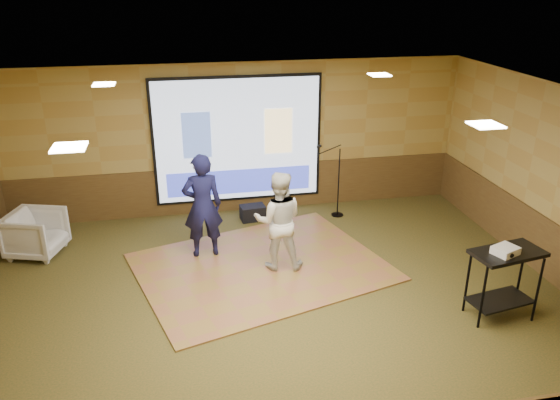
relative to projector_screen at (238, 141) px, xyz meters
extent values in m
plane|color=#2C3518|center=(0.00, -3.44, -1.47)|extent=(9.00, 9.00, 0.00)
cube|color=#A68D45|center=(0.00, 0.06, 0.03)|extent=(9.00, 0.04, 3.00)
cube|color=#A68D45|center=(0.00, -6.94, 0.03)|extent=(9.00, 0.04, 3.00)
cube|color=#A68D45|center=(4.50, -3.44, 0.03)|extent=(0.04, 7.00, 3.00)
cube|color=silver|center=(0.00, -3.44, 1.53)|extent=(9.00, 7.00, 0.04)
cube|color=#4B3219|center=(0.00, 0.04, -1.00)|extent=(9.00, 0.04, 0.95)
cube|color=#4B3219|center=(4.48, -3.44, -1.00)|extent=(0.04, 7.00, 0.95)
cube|color=black|center=(0.00, 0.01, 0.03)|extent=(3.32, 0.03, 2.52)
cube|color=silver|center=(0.00, -0.02, 0.03)|extent=(3.20, 0.02, 2.40)
cube|color=#415790|center=(-0.80, -0.03, 0.18)|extent=(0.55, 0.01, 0.90)
cube|color=#FFDF93|center=(0.80, -0.03, 0.18)|extent=(0.55, 0.01, 0.90)
cube|color=#303DB7|center=(0.00, -0.03, -0.82)|extent=(2.88, 0.01, 0.50)
cube|color=#FEEBBE|center=(-2.20, -1.64, 1.50)|extent=(0.32, 0.32, 0.02)
cube|color=#FEEBBE|center=(2.20, -1.64, 1.50)|extent=(0.32, 0.32, 0.02)
cube|color=#FEEBBE|center=(-2.20, -4.94, 1.50)|extent=(0.32, 0.32, 0.02)
cube|color=#FEEBBE|center=(2.20, -4.94, 1.50)|extent=(0.32, 0.32, 0.02)
cube|color=brown|center=(0.05, -2.43, -1.46)|extent=(4.56, 3.94, 0.03)
imported|color=#13143D|center=(-0.84, -1.82, -0.54)|extent=(0.68, 0.47, 1.81)
imported|color=beige|center=(0.33, -2.48, -0.62)|extent=(0.90, 0.76, 1.65)
cylinder|color=black|center=(2.72, -4.64, -0.98)|extent=(0.04, 0.04, 0.98)
cylinder|color=black|center=(3.55, -4.64, -0.98)|extent=(0.04, 0.04, 0.98)
cylinder|color=black|center=(2.72, -4.23, -0.98)|extent=(0.04, 0.04, 0.98)
cylinder|color=black|center=(3.55, -4.23, -0.98)|extent=(0.04, 0.04, 0.98)
cube|color=black|center=(3.13, -4.44, -0.47)|extent=(0.98, 0.52, 0.05)
cube|color=black|center=(3.13, -4.44, -1.22)|extent=(0.88, 0.47, 0.03)
cube|color=white|center=(3.05, -4.50, -0.39)|extent=(0.39, 0.36, 0.11)
cylinder|color=black|center=(1.90, -0.62, -1.47)|extent=(0.24, 0.24, 0.02)
cylinder|color=black|center=(1.90, -0.62, -0.78)|extent=(0.02, 0.02, 1.40)
cylinder|color=black|center=(1.69, -0.62, -0.08)|extent=(0.44, 0.02, 0.18)
cylinder|color=black|center=(1.48, -0.62, 0.00)|extent=(0.10, 0.05, 0.08)
imported|color=gray|center=(-3.68, -1.21, -1.08)|extent=(1.07, 1.05, 0.78)
cube|color=black|center=(0.19, -0.50, -1.33)|extent=(0.50, 0.37, 0.29)
camera|label=1|loc=(-1.17, -10.29, 3.04)|focal=35.00mm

